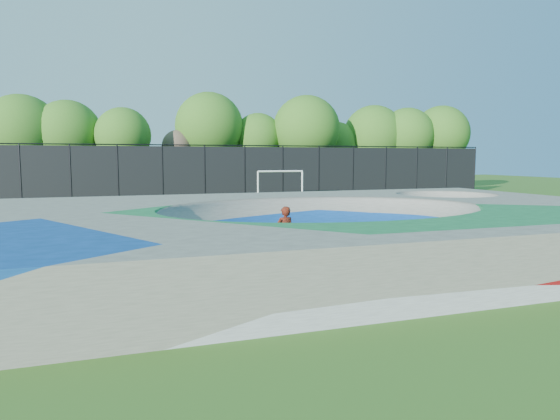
# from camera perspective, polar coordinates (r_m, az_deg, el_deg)

# --- Properties ---
(ground) EXTENTS (120.00, 120.00, 0.00)m
(ground) POSITION_cam_1_polar(r_m,az_deg,el_deg) (16.73, 5.08, -4.71)
(ground) COLOR #325C19
(ground) RESTS_ON ground
(skate_deck) EXTENTS (22.00, 14.00, 1.50)m
(skate_deck) POSITION_cam_1_polar(r_m,az_deg,el_deg) (16.61, 5.10, -2.16)
(skate_deck) COLOR gray
(skate_deck) RESTS_ON ground
(skater) EXTENTS (0.65, 0.47, 1.64)m
(skater) POSITION_cam_1_polar(r_m,az_deg,el_deg) (15.15, 0.55, -2.66)
(skater) COLOR #AA2B0D
(skater) RESTS_ON ground
(skateboard) EXTENTS (0.78, 0.23, 0.05)m
(skateboard) POSITION_cam_1_polar(r_m,az_deg,el_deg) (15.29, 0.54, -5.60)
(skateboard) COLOR black
(skateboard) RESTS_ON ground
(soccer_goal) EXTENTS (3.37, 0.12, 2.23)m
(soccer_goal) POSITION_cam_1_polar(r_m,az_deg,el_deg) (34.58, 0.05, 3.43)
(soccer_goal) COLOR white
(soccer_goal) RESTS_ON ground
(fence) EXTENTS (48.09, 0.09, 4.04)m
(fence) POSITION_cam_1_polar(r_m,az_deg,el_deg) (36.62, -8.58, 4.36)
(fence) COLOR black
(fence) RESTS_ON ground
(treeline) EXTENTS (52.75, 7.54, 8.55)m
(treeline) POSITION_cam_1_polar(r_m,az_deg,el_deg) (41.81, -9.21, 8.70)
(treeline) COLOR #4F3D27
(treeline) RESTS_ON ground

